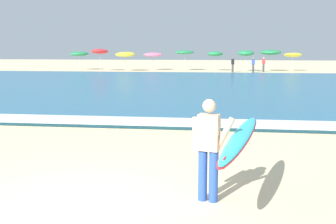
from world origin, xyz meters
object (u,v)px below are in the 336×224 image
Objects in this scene: beach_umbrella_6 at (246,53)px; beach_umbrella_8 at (293,55)px; surfer_with_board at (224,142)px; beach_umbrella_3 at (153,55)px; beach_umbrella_1 at (100,51)px; beachgoer_near_row_mid at (264,64)px; beachgoer_near_row_left at (233,64)px; beachgoer_near_row_right at (253,65)px; beach_umbrella_7 at (271,52)px; beach_umbrella_2 at (125,54)px; beach_umbrella_5 at (215,54)px; beach_umbrella_4 at (185,52)px; beach_umbrella_0 at (79,54)px.

beach_umbrella_8 is at bearing 11.30° from beach_umbrella_6.
surfer_with_board is 40.51m from beach_umbrella_3.
surfer_with_board is at bearing -70.20° from beach_umbrella_1.
surfer_with_board is at bearing -96.80° from beachgoer_near_row_mid.
beachgoer_near_row_left is 2.11m from beachgoer_near_row_right.
beach_umbrella_7 reaches higher than beachgoer_near_row_left.
beach_umbrella_1 is 1.12× the size of beach_umbrella_2.
beach_umbrella_5 is 1.38× the size of beachgoer_near_row_mid.
beach_umbrella_1 is 16.80m from beachgoer_near_row_right.
beach_umbrella_2 is 13.27m from beach_umbrella_6.
surfer_with_board is 1.18× the size of beach_umbrella_7.
beach_umbrella_2 is 1.41× the size of beachgoer_near_row_mid.
beach_umbrella_5 is (12.73, 1.93, -0.28)m from beach_umbrella_1.
beach_umbrella_5 is (3.48, -0.48, -0.18)m from beach_umbrella_4.
beach_umbrella_0 is at bearing 112.78° from surfer_with_board.
beach_umbrella_7 is (5.33, 38.96, 1.03)m from surfer_with_board.
beachgoer_near_row_right is at bearing -126.29° from beach_umbrella_7.
beachgoer_near_row_right is (19.76, -3.02, -1.02)m from beach_umbrella_0.
beach_umbrella_8 is 3.89m from beachgoer_near_row_mid.
beach_umbrella_2 is 15.96m from beach_umbrella_7.
beach_umbrella_2 is 1.41× the size of beachgoer_near_row_right.
beach_umbrella_1 is at bearing -165.44° from beach_umbrella_4.
beach_umbrella_1 is 1.58× the size of beachgoer_near_row_left.
beachgoer_near_row_mid is at bearing -151.43° from beach_umbrella_8.
beach_umbrella_1 is at bearing -173.57° from beach_umbrella_8.
surfer_with_board reaches higher than beachgoer_near_row_right.
beach_umbrella_8 is (2.51, 0.71, -0.28)m from beach_umbrella_7.
beachgoer_near_row_left is (1.20, 36.44, -0.19)m from surfer_with_board.
beach_umbrella_8 is at bearing -0.03° from beach_umbrella_4.
beach_umbrella_8 reaches higher than beachgoer_near_row_right.
beachgoer_near_row_left is at bearing -20.04° from beach_umbrella_3.
beach_umbrella_5 reaches higher than beach_umbrella_8.
beach_umbrella_0 is 0.99× the size of beach_umbrella_5.
beach_umbrella_2 is 0.94× the size of beach_umbrella_7.
beach_umbrella_7 reaches higher than beachgoer_near_row_mid.
beach_umbrella_3 reaches higher than beachgoer_near_row_left.
beach_umbrella_3 is at bearing 171.36° from beachgoer_near_row_mid.
beach_umbrella_6 is (3.34, -0.56, 0.10)m from beach_umbrella_5.
beach_umbrella_3 reaches higher than beachgoer_near_row_right.
beachgoer_near_row_left is (1.89, -2.76, -1.05)m from beach_umbrella_5.
beach_umbrella_5 reaches higher than beachgoer_near_row_mid.
beach_umbrella_7 is (6.01, -0.24, 0.18)m from beach_umbrella_5.
beach_umbrella_2 is at bearing -174.77° from beach_umbrella_7.
beachgoer_near_row_mid is at bearing -3.67° from beach_umbrella_0.
beachgoer_near_row_left is at bearing 88.11° from surfer_with_board.
beach_umbrella_7 is at bearing -2.28° from beach_umbrella_5.
beach_umbrella_6 reaches higher than beach_umbrella_2.
beach_umbrella_6 reaches higher than beachgoer_near_row_left.
beachgoer_near_row_mid is at bearing 1.36° from beach_umbrella_2.
beach_umbrella_4 is at bearing 179.97° from beach_umbrella_8.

